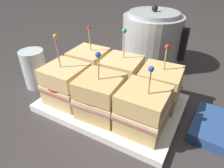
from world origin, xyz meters
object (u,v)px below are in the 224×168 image
object	(u,v)px
sandwich_back_right	(160,86)
sandwich_back_left	(89,66)
kettle_steel	(150,40)
sandwich_front_center	(101,96)
napkin_stack	(224,130)
sandwich_back_center	(121,76)
serving_platter	(112,103)
sandwich_front_left	(66,84)
drinking_glass	(35,69)
sandwich_front_right	(143,110)

from	to	relation	value
sandwich_back_right	sandwich_back_left	bearing A→B (deg)	179.94
sandwich_back_right	kettle_steel	distance (m)	0.25
sandwich_front_center	napkin_stack	distance (m)	0.29
sandwich_back_center	serving_platter	bearing A→B (deg)	-89.45
sandwich_front_left	sandwich_back_right	size ratio (longest dim) A/B	1.15
serving_platter	sandwich_front_left	size ratio (longest dim) A/B	1.94
sandwich_front_center	sandwich_back_right	size ratio (longest dim) A/B	1.02
sandwich_back_center	sandwich_back_right	world-z (taller)	sandwich_back_center
sandwich_back_left	sandwich_back_right	world-z (taller)	sandwich_back_left
sandwich_front_center	sandwich_back_left	size ratio (longest dim) A/B	0.96
sandwich_front_left	drinking_glass	world-z (taller)	sandwich_front_left
sandwich_front_center	sandwich_front_right	bearing A→B (deg)	1.48
sandwich_back_left	sandwich_front_center	bearing A→B (deg)	-45.46
sandwich_front_right	drinking_glass	xyz separation A→B (m)	(-0.35, 0.03, -0.01)
sandwich_front_right	kettle_steel	distance (m)	0.35
sandwich_front_left	drinking_glass	distance (m)	0.15
sandwich_front_left	sandwich_front_center	xyz separation A→B (m)	(0.11, -0.00, 0.00)
serving_platter	drinking_glass	xyz separation A→B (m)	(-0.25, -0.02, 0.05)
sandwich_front_left	sandwich_back_left	distance (m)	0.11
drinking_glass	napkin_stack	size ratio (longest dim) A/B	0.82
sandwich_front_left	sandwich_back_right	xyz separation A→B (m)	(0.21, 0.11, -0.00)
sandwich_front_left	sandwich_back_right	distance (m)	0.24
kettle_steel	napkin_stack	xyz separation A→B (m)	(0.27, -0.25, -0.08)
kettle_steel	napkin_stack	world-z (taller)	kettle_steel
sandwich_back_left	sandwich_front_left	bearing A→B (deg)	-88.47
serving_platter	sandwich_front_left	world-z (taller)	sandwich_front_left
sandwich_front_left	drinking_glass	size ratio (longest dim) A/B	1.58
serving_platter	sandwich_back_left	world-z (taller)	sandwich_back_left
sandwich_back_left	kettle_steel	distance (m)	0.25
sandwich_front_center	sandwich_back_left	bearing A→B (deg)	134.54
serving_platter	drinking_glass	distance (m)	0.26
sandwich_back_left	sandwich_back_right	xyz separation A→B (m)	(0.21, -0.00, -0.00)
sandwich_back_left	napkin_stack	size ratio (longest dim) A/B	1.21
kettle_steel	napkin_stack	size ratio (longest dim) A/B	1.59
sandwich_front_left	sandwich_back_left	xyz separation A→B (m)	(-0.00, 0.11, -0.00)
sandwich_front_left	sandwich_back_center	world-z (taller)	sandwich_front_left
sandwich_back_center	drinking_glass	distance (m)	0.26
sandwich_back_center	drinking_glass	xyz separation A→B (m)	(-0.25, -0.07, -0.01)
serving_platter	kettle_steel	bearing A→B (deg)	90.57
serving_platter	napkin_stack	xyz separation A→B (m)	(0.27, 0.03, 0.00)
serving_platter	sandwich_back_right	world-z (taller)	sandwich_back_right
sandwich_front_left	sandwich_back_left	size ratio (longest dim) A/B	1.07
napkin_stack	sandwich_back_left	bearing A→B (deg)	176.68
serving_platter	sandwich_back_left	xyz separation A→B (m)	(-0.11, 0.05, 0.06)
serving_platter	sandwich_front_left	distance (m)	0.13
sandwich_back_left	sandwich_back_right	bearing A→B (deg)	-0.06
sandwich_back_right	napkin_stack	xyz separation A→B (m)	(0.16, -0.02, -0.05)
sandwich_back_right	drinking_glass	xyz separation A→B (m)	(-0.36, -0.08, -0.01)
sandwich_front_center	napkin_stack	size ratio (longest dim) A/B	1.15
sandwich_back_left	drinking_glass	world-z (taller)	sandwich_back_left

